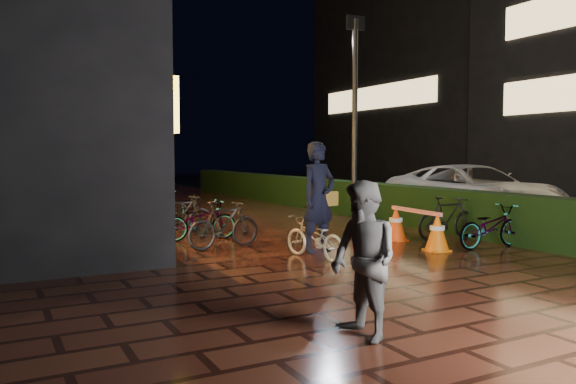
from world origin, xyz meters
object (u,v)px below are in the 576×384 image
traffic_barrier (415,227)px  cyclist (317,216)px  van (473,192)px  bystander_person (364,260)px  cart_assembly (317,202)px

traffic_barrier → cyclist: bearing=-172.5°
van → cyclist: (-6.93, -3.12, -0.00)m
van → traffic_barrier: bearing=-147.9°
bystander_person → traffic_barrier: (4.20, 4.12, -0.42)m
cart_assembly → traffic_barrier: bearing=-90.8°
traffic_barrier → cart_assembly: bearing=89.2°
cyclist → traffic_barrier: 2.52m
cart_assembly → cyclist: bearing=-120.9°
traffic_barrier → bystander_person: bearing=-135.5°
van → cyclist: cyclist is taller
cyclist → cart_assembly: size_ratio=1.84×
bystander_person → traffic_barrier: bearing=133.7°
cart_assembly → van: bearing=-14.1°
van → traffic_barrier: van is taller
van → cart_assembly: (-4.40, 1.11, -0.19)m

